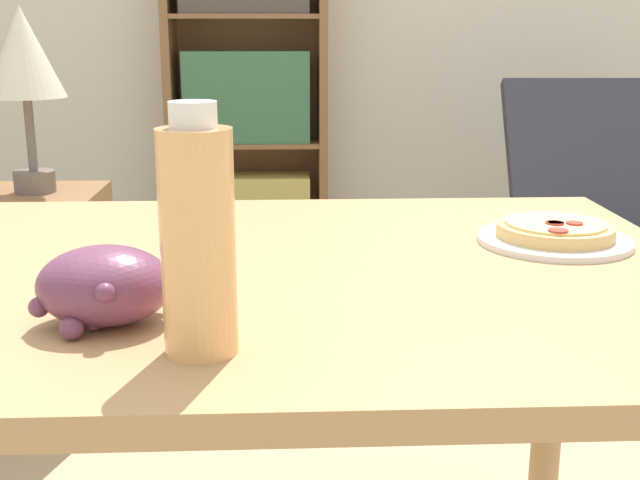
# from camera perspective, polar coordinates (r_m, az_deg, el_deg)

# --- Properties ---
(dining_table) EXTENTS (1.27, 0.89, 0.74)m
(dining_table) POSITION_cam_1_polar(r_m,az_deg,el_deg) (1.15, -4.73, -6.21)
(dining_table) COLOR tan
(dining_table) RESTS_ON ground_plane
(pizza_on_plate) EXTENTS (0.23, 0.23, 0.04)m
(pizza_on_plate) POSITION_cam_1_polar(r_m,az_deg,el_deg) (1.28, 16.35, 0.41)
(pizza_on_plate) COLOR white
(pizza_on_plate) RESTS_ON dining_table
(grape_bunch) EXTENTS (0.15, 0.13, 0.09)m
(grape_bunch) POSITION_cam_1_polar(r_m,az_deg,el_deg) (0.92, -15.11, -3.19)
(grape_bunch) COLOR #6B3856
(grape_bunch) RESTS_ON dining_table
(drink_bottle) EXTENTS (0.07, 0.07, 0.25)m
(drink_bottle) POSITION_cam_1_polar(r_m,az_deg,el_deg) (0.80, -8.35, 0.11)
(drink_bottle) COLOR #EFB270
(drink_bottle) RESTS_ON dining_table
(lounge_chair_far) EXTENTS (0.69, 0.79, 0.88)m
(lounge_chair_far) POSITION_cam_1_polar(r_m,az_deg,el_deg) (3.00, 19.74, -1.00)
(lounge_chair_far) COLOR slate
(lounge_chair_far) RESTS_ON ground_plane
(bookshelf) EXTENTS (0.70, 0.29, 1.67)m
(bookshelf) POSITION_cam_1_polar(r_m,az_deg,el_deg) (3.59, -5.21, 10.48)
(bookshelf) COLOR brown
(bookshelf) RESTS_ON ground_plane
(side_table) EXTENTS (0.34, 0.34, 0.62)m
(side_table) POSITION_cam_1_polar(r_m,az_deg,el_deg) (2.41, -18.93, -4.07)
(side_table) COLOR brown
(side_table) RESTS_ON ground_plane
(table_lamp) EXTENTS (0.21, 0.21, 0.49)m
(table_lamp) POSITION_cam_1_polar(r_m,az_deg,el_deg) (2.29, -20.32, 11.82)
(table_lamp) COLOR #665B51
(table_lamp) RESTS_ON side_table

